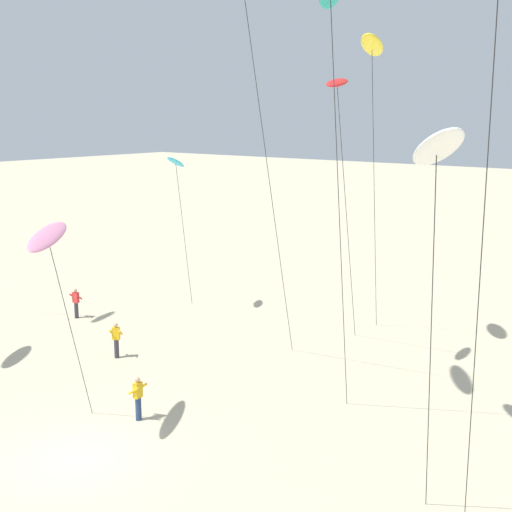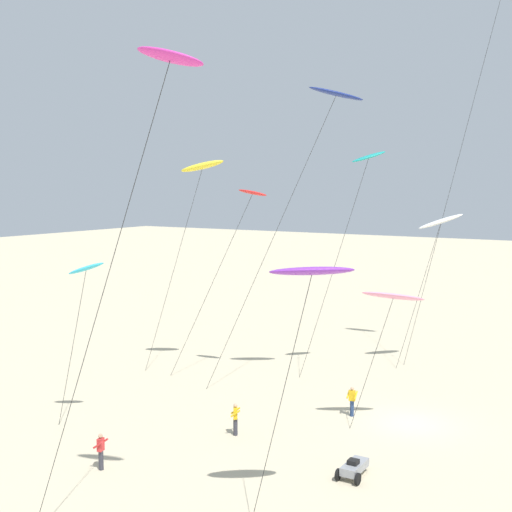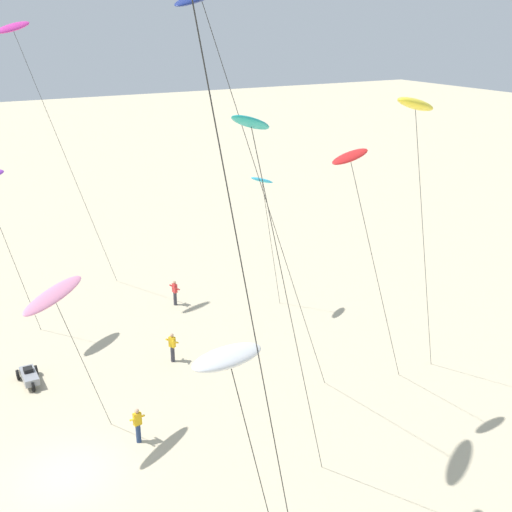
{
  "view_description": "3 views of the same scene",
  "coord_description": "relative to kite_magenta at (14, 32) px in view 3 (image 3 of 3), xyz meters",
  "views": [
    {
      "loc": [
        17.67,
        -12.91,
        11.1
      ],
      "look_at": [
        -1.25,
        11.01,
        4.83
      ],
      "focal_mm": 49.01,
      "sensor_mm": 36.0,
      "label": 1
    },
    {
      "loc": [
        -34.4,
        -11.2,
        12.72
      ],
      "look_at": [
        -0.26,
        9.65,
        8.55
      ],
      "focal_mm": 47.48,
      "sensor_mm": 36.0,
      "label": 2
    },
    {
      "loc": [
        22.29,
        -3.58,
        17.35
      ],
      "look_at": [
        -0.69,
        9.1,
        7.56
      ],
      "focal_mm": 44.93,
      "sensor_mm": 36.0,
      "label": 3
    }
  ],
  "objects": [
    {
      "name": "ground_plane",
      "position": [
        16.9,
        -2.79,
        -16.61
      ],
      "size": [
        260.0,
        260.0,
        0.0
      ],
      "primitive_type": "plane",
      "color": "beige"
    },
    {
      "name": "kite_magenta",
      "position": [
        0.0,
        0.0,
        0.0
      ],
      "size": [
        2.63,
        6.34,
        17.35
      ],
      "color": "#D8339E",
      "rests_on": "ground"
    },
    {
      "name": "kite_navy",
      "position": [
        18.88,
        2.86,
        1.24
      ],
      "size": [
        4.0,
        9.01,
        18.48
      ],
      "color": "navy",
      "rests_on": "ground"
    },
    {
      "name": "kite_teal",
      "position": [
        22.99,
        2.44,
        -2.26
      ],
      "size": [
        2.4,
        5.16,
        15.01
      ],
      "color": "teal",
      "rests_on": "ground"
    },
    {
      "name": "kite_red",
      "position": [
        19.32,
        8.85,
        -4.54
      ],
      "size": [
        2.39,
        6.35,
        12.62
      ],
      "color": "red",
      "rests_on": "ground"
    },
    {
      "name": "kite_white",
      "position": [
        27.98,
        -0.85,
        -6.33
      ],
      "size": [
        2.59,
        4.1,
        10.97
      ],
      "color": "white",
      "rests_on": "ground"
    },
    {
      "name": "kite_cyan",
      "position": [
        7.46,
        11.54,
        -8.23
      ],
      "size": [
        1.24,
        2.73,
        8.92
      ],
      "color": "#33BFE0",
      "rests_on": "ground"
    },
    {
      "name": "kite_pink",
      "position": [
        15.18,
        -2.23,
        -9.52
      ],
      "size": [
        2.53,
        3.55,
        7.56
      ],
      "color": "pink",
      "rests_on": "ground"
    },
    {
      "name": "kite_yellow",
      "position": [
        18.86,
        12.36,
        -2.66
      ],
      "size": [
        2.41,
        5.51,
        14.57
      ],
      "color": "yellow",
      "rests_on": "ground"
    },
    {
      "name": "kite_flyer_nearest",
      "position": [
        10.51,
        4.34,
        -15.72
      ],
      "size": [
        0.72,
        0.71,
        1.67
      ],
      "color": "#33333D",
      "rests_on": "ground"
    },
    {
      "name": "kite_flyer_middle",
      "position": [
        3.83,
        7.2,
        -15.72
      ],
      "size": [
        0.62,
        0.6,
        1.67
      ],
      "color": "#33333D",
      "rests_on": "ground"
    },
    {
      "name": "kite_flyer_furthest",
      "position": [
        16.31,
        0.42,
        -15.72
      ],
      "size": [
        0.57,
        0.59,
        1.67
      ],
      "color": "navy",
      "rests_on": "ground"
    },
    {
      "name": "beach_buggy",
      "position": [
        9.06,
        -2.82,
        -16.19
      ],
      "size": [
        2.05,
        1.03,
        0.82
      ],
      "color": "gray",
      "rests_on": "ground"
    }
  ]
}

